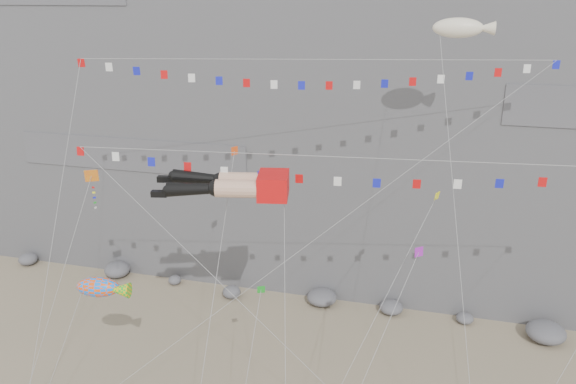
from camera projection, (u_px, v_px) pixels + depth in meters
The scene contains 12 objects.
cliff at pixel (357, 1), 54.57m from camera, with size 80.00×28.00×50.00m, color slate.
talus_boulders at pixel (322, 298), 48.96m from camera, with size 60.00×3.00×1.20m, color slate, non-canonical shape.
legs_kite at pixel (236, 185), 32.82m from camera, with size 11.12×13.31×19.55m.
flag_banner_upper at pixel (315, 60), 36.15m from camera, with size 29.97×18.89×29.99m.
flag_banner_lower at pixel (358, 158), 31.89m from camera, with size 33.56×9.93×20.06m.
harlequin_kite at pixel (91, 177), 35.48m from camera, with size 3.57×8.19×16.59m.
fish_windsock at pixel (98, 287), 33.38m from camera, with size 5.14×5.47×10.60m.
blimp_windsock at pixel (458, 29), 34.59m from camera, with size 5.26×15.18×27.82m.
small_kite_a at pixel (234, 156), 35.51m from camera, with size 2.26×14.75×21.49m.
small_kite_b at pixel (417, 255), 30.89m from camera, with size 5.39×9.31×15.58m.
small_kite_c at pixel (260, 294), 33.63m from camera, with size 1.55×11.26×13.84m.
small_kite_d at pixel (434, 202), 34.29m from camera, with size 7.72×15.18×21.31m.
Camera 1 is at (8.06, -25.48, 25.53)m, focal length 35.00 mm.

